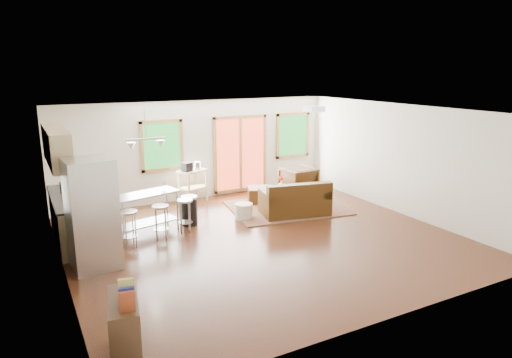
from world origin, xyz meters
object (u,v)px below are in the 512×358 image
loveseat (295,202)px  kitchen_cart (192,175)px  rug (287,208)px  refrigerator (93,214)px  island (146,206)px  coffee_table (295,191)px  armchair (298,180)px  ottoman (260,195)px

loveseat → kitchen_cart: (-1.80, 2.09, 0.42)m
rug → kitchen_cart: kitchen_cart is taller
refrigerator → island: (1.23, 1.24, -0.37)m
coffee_table → armchair: (0.55, 0.72, 0.09)m
coffee_table → island: (-3.92, -0.32, 0.27)m
refrigerator → island: 1.78m
kitchen_cart → island: bearing=-134.5°
refrigerator → kitchen_cart: (2.86, 2.90, -0.22)m
ottoman → kitchen_cart: 1.83m
rug → armchair: size_ratio=3.24×
refrigerator → island: refrigerator is taller
loveseat → coffee_table: 0.91m
rug → ottoman: (-0.35, 0.76, 0.19)m
loveseat → kitchen_cart: size_ratio=1.56×
rug → island: island is taller
rug → loveseat: (-0.10, -0.54, 0.31)m
ottoman → refrigerator: size_ratio=0.31×
coffee_table → refrigerator: refrigerator is taller
island → rug: bearing=1.7°
kitchen_cart → coffee_table: bearing=-30.2°
armchair → loveseat: bearing=51.0°
coffee_table → ottoman: size_ratio=1.82×
island → refrigerator: bearing=-134.7°
loveseat → ottoman: (-0.24, 1.30, -0.13)m
rug → ottoman: bearing=114.6°
armchair → coffee_table: bearing=49.0°
rug → island: (-3.53, -0.11, 0.59)m
loveseat → coffee_table: bearing=69.0°
ottoman → island: 3.32m
loveseat → ottoman: 1.33m
kitchen_cart → ottoman: bearing=-27.1°
loveseat → armchair: size_ratio=2.02×
coffee_table → ottoman: ottoman is taller
loveseat → coffee_table: loveseat is taller
loveseat → kitchen_cart: kitchen_cart is taller
coffee_table → armchair: armchair is taller
ottoman → armchair: bearing=8.0°
ottoman → kitchen_cart: kitchen_cart is taller
coffee_table → ottoman: bearing=143.7°
coffee_table → island: bearing=-175.3°
loveseat → island: (-3.43, 0.43, 0.27)m
rug → coffee_table: 0.55m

